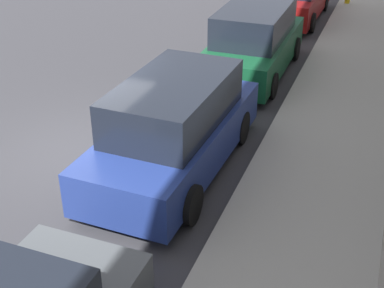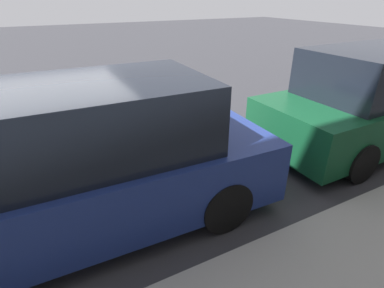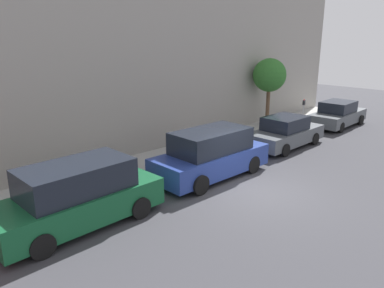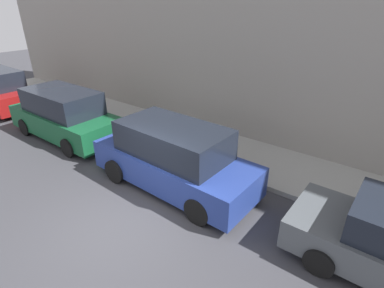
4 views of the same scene
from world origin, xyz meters
name	(u,v)px [view 2 (image 2 of 4)]	position (x,y,z in m)	size (l,w,h in m)	color
ground_plane	(63,158)	(0.00, 0.00, 0.00)	(60.00, 60.00, 0.00)	#38383D
parked_minivan_third	(82,164)	(2.10, 0.14, 0.92)	(2.04, 4.95, 1.90)	navy
parked_minivan_fourth	(376,99)	(2.17, 5.73, 0.92)	(2.02, 4.91, 1.90)	#14512D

